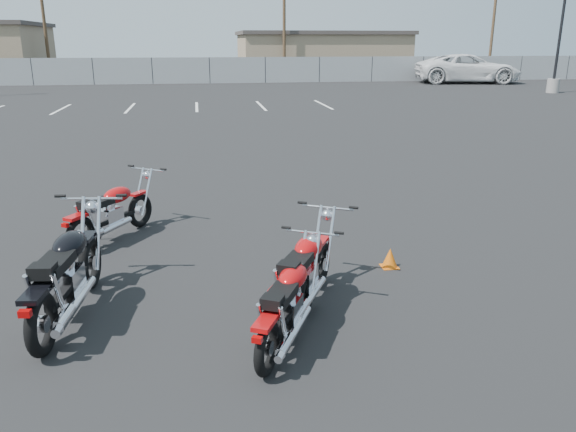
{
  "coord_description": "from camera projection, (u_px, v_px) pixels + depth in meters",
  "views": [
    {
      "loc": [
        -0.95,
        -6.62,
        2.94
      ],
      "look_at": [
        0.2,
        0.6,
        0.65
      ],
      "focal_mm": 35.0,
      "sensor_mm": 36.0,
      "label": 1
    }
  ],
  "objects": [
    {
      "name": "light_pole_east",
      "position": [
        558.0,
        49.0,
        32.23
      ],
      "size": [
        0.8,
        0.7,
        9.61
      ],
      "color": "gray",
      "rests_on": "ground"
    },
    {
      "name": "tan_building_east",
      "position": [
        320.0,
        53.0,
        49.66
      ],
      "size": [
        14.4,
        9.4,
        3.7
      ],
      "color": "#8D775B",
      "rests_on": "ground"
    },
    {
      "name": "utility_pole_b",
      "position": [
        43.0,
        16.0,
        41.75
      ],
      "size": [
        1.8,
        0.24,
        9.0
      ],
      "color": "#422F1E",
      "rests_on": "ground"
    },
    {
      "name": "ground",
      "position": [
        280.0,
        278.0,
        7.26
      ],
      "size": [
        120.0,
        120.0,
        0.0
      ],
      "primitive_type": "plane",
      "color": "black",
      "rests_on": "ground"
    },
    {
      "name": "parking_line_stripes",
      "position": [
        164.0,
        107.0,
        25.73
      ],
      "size": [
        15.12,
        4.0,
        0.01
      ],
      "color": "silver",
      "rests_on": "ground"
    },
    {
      "name": "white_van",
      "position": [
        469.0,
        60.0,
        39.96
      ],
      "size": [
        4.82,
        8.91,
        3.21
      ],
      "primitive_type": "imported",
      "rotation": [
        0.0,
        0.0,
        1.39
      ],
      "color": "silver",
      "rests_on": "ground"
    },
    {
      "name": "chainlink_fence",
      "position": [
        210.0,
        70.0,
        39.97
      ],
      "size": [
        80.06,
        0.06,
        1.8
      ],
      "color": "gray",
      "rests_on": "ground"
    },
    {
      "name": "motorcycle_third_red",
      "position": [
        289.0,
        303.0,
        5.64
      ],
      "size": [
        1.18,
        1.81,
        0.92
      ],
      "color": "black",
      "rests_on": "ground"
    },
    {
      "name": "motorcycle_front_red",
      "position": [
        112.0,
        212.0,
        8.55
      ],
      "size": [
        1.39,
        1.83,
        0.96
      ],
      "color": "black",
      "rests_on": "ground"
    },
    {
      "name": "motorcycle_second_black",
      "position": [
        68.0,
        275.0,
        6.1
      ],
      "size": [
        0.88,
        2.29,
        1.12
      ],
      "color": "black",
      "rests_on": "ground"
    },
    {
      "name": "utility_pole_c",
      "position": [
        284.0,
        17.0,
        43.51
      ],
      "size": [
        1.8,
        0.24,
        9.0
      ],
      "color": "#422F1E",
      "rests_on": "ground"
    },
    {
      "name": "training_cone_near",
      "position": [
        390.0,
        258.0,
        7.58
      ],
      "size": [
        0.23,
        0.23,
        0.27
      ],
      "color": "#DB5E0B",
      "rests_on": "ground"
    },
    {
      "name": "utility_pole_d",
      "position": [
        494.0,
        19.0,
        47.14
      ],
      "size": [
        1.8,
        0.24,
        9.0
      ],
      "color": "#422F1E",
      "rests_on": "ground"
    },
    {
      "name": "motorcycle_rear_red",
      "position": [
        304.0,
        273.0,
        6.3
      ],
      "size": [
        1.32,
        1.94,
        0.99
      ],
      "color": "black",
      "rests_on": "ground"
    }
  ]
}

